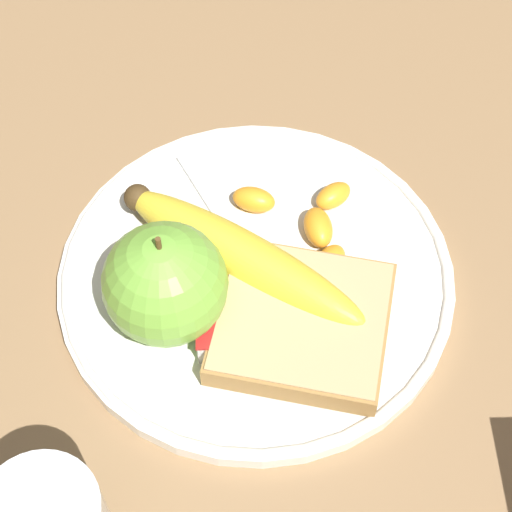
# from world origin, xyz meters

# --- Properties ---
(ground_plane) EXTENTS (3.00, 3.00, 0.00)m
(ground_plane) POSITION_xyz_m (0.00, 0.00, 0.00)
(ground_plane) COLOR olive
(plate) EXTENTS (0.28, 0.28, 0.01)m
(plate) POSITION_xyz_m (0.00, 0.00, 0.01)
(plate) COLOR silver
(plate) RESTS_ON ground_plane
(apple) EXTENTS (0.08, 0.08, 0.09)m
(apple) POSITION_xyz_m (-0.06, -0.04, 0.05)
(apple) COLOR #72B23D
(apple) RESTS_ON plate
(banana) EXTENTS (0.18, 0.15, 0.04)m
(banana) POSITION_xyz_m (-0.01, 0.00, 0.03)
(banana) COLOR yellow
(banana) RESTS_ON plate
(bread_slice) EXTENTS (0.14, 0.13, 0.02)m
(bread_slice) POSITION_xyz_m (0.03, -0.05, 0.02)
(bread_slice) COLOR olive
(bread_slice) RESTS_ON plate
(fork) EXTENTS (0.10, 0.18, 0.00)m
(fork) POSITION_xyz_m (-0.00, 0.01, 0.01)
(fork) COLOR silver
(fork) RESTS_ON plate
(jam_packet) EXTENTS (0.04, 0.03, 0.02)m
(jam_packet) POSITION_xyz_m (-0.02, -0.06, 0.02)
(jam_packet) COLOR white
(jam_packet) RESTS_ON plate
(orange_segment_0) EXTENTS (0.03, 0.04, 0.02)m
(orange_segment_0) POSITION_xyz_m (0.05, 0.03, 0.02)
(orange_segment_0) COLOR orange
(orange_segment_0) RESTS_ON plate
(orange_segment_1) EXTENTS (0.04, 0.03, 0.02)m
(orange_segment_1) POSITION_xyz_m (0.06, 0.06, 0.02)
(orange_segment_1) COLOR orange
(orange_segment_1) RESTS_ON plate
(orange_segment_2) EXTENTS (0.04, 0.03, 0.02)m
(orange_segment_2) POSITION_xyz_m (0.00, 0.06, 0.02)
(orange_segment_2) COLOR orange
(orange_segment_2) RESTS_ON plate
(orange_segment_3) EXTENTS (0.03, 0.04, 0.02)m
(orange_segment_3) POSITION_xyz_m (0.05, -0.00, 0.02)
(orange_segment_3) COLOR orange
(orange_segment_3) RESTS_ON plate
(orange_segment_4) EXTENTS (0.03, 0.03, 0.01)m
(orange_segment_4) POSITION_xyz_m (0.01, -0.01, 0.02)
(orange_segment_4) COLOR orange
(orange_segment_4) RESTS_ON plate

